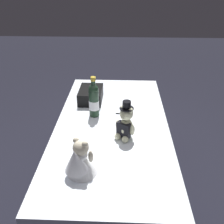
{
  "coord_description": "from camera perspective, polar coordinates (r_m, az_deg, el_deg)",
  "views": [
    {
      "loc": [
        1.65,
        0.07,
        1.78
      ],
      "look_at": [
        0.0,
        0.0,
        0.87
      ],
      "focal_mm": 42.26,
      "sensor_mm": 36.0,
      "label": 1
    }
  ],
  "objects": [
    {
      "name": "champagne_bottle",
      "position": [
        1.99,
        -3.94,
        2.64
      ],
      "size": [
        0.08,
        0.08,
        0.32
      ],
      "color": "#1E3523",
      "rests_on": "reception_table"
    },
    {
      "name": "ground_plane",
      "position": [
        2.43,
        0.0,
        -18.13
      ],
      "size": [
        12.0,
        12.0,
        0.0
      ],
      "primitive_type": "plane",
      "color": "black"
    },
    {
      "name": "signing_pen",
      "position": [
        2.08,
        2.62,
        -0.24
      ],
      "size": [
        0.03,
        0.13,
        0.01
      ],
      "color": "black",
      "rests_on": "reception_table"
    },
    {
      "name": "teddy_bear_groom",
      "position": [
        1.74,
        2.94,
        -2.58
      ],
      "size": [
        0.14,
        0.13,
        0.27
      ],
      "color": "beige",
      "rests_on": "reception_table"
    },
    {
      "name": "reception_table",
      "position": [
        2.17,
        0.0,
        -11.23
      ],
      "size": [
        1.7,
        0.82,
        0.77
      ],
      "primitive_type": "cube",
      "color": "white",
      "rests_on": "ground_plane"
    },
    {
      "name": "teddy_bear_bride",
      "position": [
        1.47,
        -6.96,
        -10.24
      ],
      "size": [
        0.22,
        0.21,
        0.22
      ],
      "color": "white",
      "rests_on": "reception_table"
    },
    {
      "name": "gift_case_black",
      "position": [
        2.27,
        -4.61,
        3.74
      ],
      "size": [
        0.28,
        0.2,
        0.11
      ],
      "color": "black",
      "rests_on": "reception_table"
    }
  ]
}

